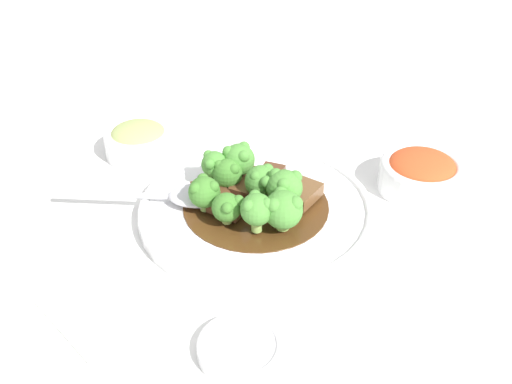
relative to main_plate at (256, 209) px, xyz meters
The scene contains 21 objects.
ground_plane 0.01m from the main_plate, ahead, with size 4.00×4.00×0.00m, color white.
main_plate is the anchor object (origin of this frame).
beef_strip_0 0.06m from the main_plate, 131.65° to the right, with size 0.04×0.05×0.02m.
beef_strip_1 0.05m from the main_plate, 66.98° to the right, with size 0.04×0.06×0.01m.
beef_strip_2 0.04m from the main_plate, 65.65° to the left, with size 0.05×0.04×0.01m.
beef_strip_3 0.06m from the main_plate, 28.65° to the left, with size 0.06×0.05×0.01m.
beef_strip_4 0.03m from the main_plate, 33.86° to the right, with size 0.05×0.05×0.01m.
broccoli_floret_0 0.05m from the main_plate, 164.15° to the right, with size 0.04×0.04×0.05m.
broccoli_floret_1 0.04m from the main_plate, 118.37° to the right, with size 0.04×0.04×0.04m.
broccoli_floret_2 0.07m from the main_plate, 162.78° to the left, with size 0.04×0.04×0.05m.
broccoli_floret_3 0.06m from the main_plate, 95.72° to the left, with size 0.03×0.03×0.04m.
broccoli_floret_4 0.05m from the main_plate, ahead, with size 0.04×0.04×0.04m.
broccoli_floret_5 0.06m from the main_plate, 132.04° to the left, with size 0.04×0.04×0.05m.
broccoli_floret_6 0.07m from the main_plate, ahead, with size 0.03×0.03×0.04m.
broccoli_floret_7 0.07m from the main_plate, 26.18° to the right, with size 0.04×0.04×0.05m.
broccoli_floret_8 0.07m from the main_plate, 53.88° to the left, with size 0.04×0.04×0.04m.
serving_spoon 0.08m from the main_plate, 37.62° to the left, with size 0.18×0.14×0.01m.
side_bowl_kimchi 0.21m from the main_plate, 123.39° to the right, with size 0.10×0.10×0.05m.
side_bowl_appetizer 0.21m from the main_plate, ahead, with size 0.09×0.09×0.04m.
sauce_dish 0.21m from the main_plate, 127.10° to the left, with size 0.08×0.08×0.01m.
paper_napkin 0.22m from the main_plate, 86.20° to the left, with size 0.11×0.09×0.01m.
Camera 1 is at (-0.37, 0.43, 0.43)m, focal length 42.00 mm.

